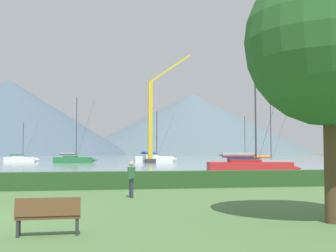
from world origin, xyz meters
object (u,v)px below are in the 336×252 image
(sailboat_slip_2, at_px, (243,158))
(park_bench_near_path, at_px, (48,214))
(person_standing_walker, at_px, (131,176))
(dock_crane, at_px, (152,124))
(sailboat_slip_0, at_px, (73,159))
(sailboat_slip_6, at_px, (250,167))
(sailboat_slip_11, at_px, (21,159))
(sailboat_slip_3, at_px, (154,158))
(park_tree, at_px, (334,32))
(sailboat_slip_4, at_px, (268,163))

(sailboat_slip_2, bearing_deg, park_bench_near_path, -104.37)
(person_standing_walker, distance_m, dock_crane, 68.26)
(sailboat_slip_0, relative_size, sailboat_slip_6, 1.02)
(sailboat_slip_11, relative_size, person_standing_walker, 5.20)
(park_bench_near_path, distance_m, person_standing_walker, 9.47)
(sailboat_slip_3, relative_size, sailboat_slip_6, 0.87)
(sailboat_slip_0, xyz_separation_m, sailboat_slip_6, (16.43, -50.49, 0.01))
(sailboat_slip_6, relative_size, park_tree, 1.49)
(sailboat_slip_2, xyz_separation_m, sailboat_slip_11, (-49.96, 2.83, -0.05))
(park_bench_near_path, bearing_deg, person_standing_walker, 70.21)
(sailboat_slip_2, distance_m, sailboat_slip_4, 41.95)
(sailboat_slip_11, distance_m, park_tree, 92.45)
(park_bench_near_path, distance_m, park_tree, 9.67)
(sailboat_slip_4, bearing_deg, sailboat_slip_3, 111.32)
(park_bench_near_path, bearing_deg, sailboat_slip_2, 65.74)
(sailboat_slip_3, distance_m, sailboat_slip_6, 57.15)
(sailboat_slip_6, relative_size, sailboat_slip_11, 1.48)
(sailboat_slip_3, bearing_deg, dock_crane, -98.00)
(sailboat_slip_2, distance_m, sailboat_slip_6, 64.41)
(sailboat_slip_4, distance_m, sailboat_slip_11, 57.80)
(sailboat_slip_3, height_order, sailboat_slip_11, sailboat_slip_3)
(sailboat_slip_0, bearing_deg, sailboat_slip_6, -68.49)
(sailboat_slip_0, distance_m, park_tree, 77.95)
(park_bench_near_path, height_order, park_tree, park_tree)
(park_tree, distance_m, dock_crane, 75.72)
(sailboat_slip_2, xyz_separation_m, sailboat_slip_4, (-11.52, -40.34, -0.09))
(sailboat_slip_4, relative_size, person_standing_walker, 5.77)
(person_standing_walker, bearing_deg, sailboat_slip_3, 71.29)
(sailboat_slip_3, bearing_deg, park_tree, -91.52)
(sailboat_slip_2, relative_size, sailboat_slip_3, 0.96)
(sailboat_slip_2, height_order, sailboat_slip_11, sailboat_slip_2)
(sailboat_slip_11, relative_size, park_bench_near_path, 5.44)
(sailboat_slip_11, distance_m, dock_crane, 31.16)
(sailboat_slip_3, xyz_separation_m, sailboat_slip_4, (10.01, -37.01, -0.18))
(park_tree, bearing_deg, park_bench_near_path, -176.82)
(sailboat_slip_6, bearing_deg, park_tree, -97.71)
(sailboat_slip_3, xyz_separation_m, park_bench_near_path, (-16.76, -84.45, -0.24))
(sailboat_slip_2, bearing_deg, dock_crane, -143.80)
(sailboat_slip_11, bearing_deg, sailboat_slip_0, -39.77)
(sailboat_slip_2, relative_size, dock_crane, 0.48)
(sailboat_slip_3, distance_m, park_bench_near_path, 86.10)
(sailboat_slip_3, height_order, sailboat_slip_6, sailboat_slip_6)
(sailboat_slip_4, bearing_deg, dock_crane, 118.89)
(dock_crane, bearing_deg, person_standing_walker, -99.99)
(sailboat_slip_3, xyz_separation_m, person_standing_walker, (-13.66, -75.51, 0.21))
(sailboat_slip_0, xyz_separation_m, sailboat_slip_11, (-11.38, 12.82, -0.10))
(sailboat_slip_6, distance_m, park_tree, 28.43)
(sailboat_slip_6, distance_m, park_bench_near_path, 31.72)
(sailboat_slip_11, xyz_separation_m, park_tree, (19.85, -90.16, 5.04))
(person_standing_walker, height_order, park_tree, park_tree)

